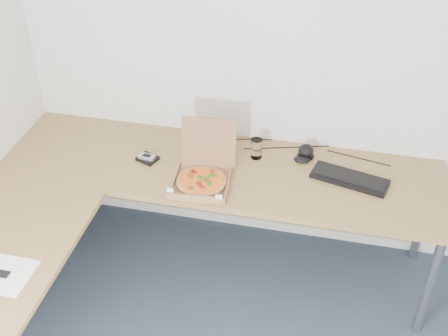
% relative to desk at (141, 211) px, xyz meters
% --- Properties ---
extents(room_shell, '(3.50, 3.50, 2.50)m').
position_rel_desk_xyz_m(room_shell, '(0.82, -0.97, 0.55)').
color(room_shell, silver).
rests_on(room_shell, ground).
extents(desk, '(2.50, 2.20, 0.73)m').
position_rel_desk_xyz_m(desk, '(0.00, 0.00, 0.00)').
color(desk, olive).
rests_on(desk, ground).
extents(pizza_box, '(0.30, 0.35, 0.31)m').
position_rel_desk_xyz_m(pizza_box, '(0.26, 0.27, 0.07)').
color(pizza_box, '#9C6D46').
rests_on(pizza_box, desk).
extents(drinking_glass, '(0.07, 0.07, 0.12)m').
position_rel_desk_xyz_m(drinking_glass, '(0.51, 0.57, 0.09)').
color(drinking_glass, silver).
rests_on(drinking_glass, desk).
extents(keyboard, '(0.44, 0.25, 0.03)m').
position_rel_desk_xyz_m(keyboard, '(1.05, 0.46, 0.04)').
color(keyboard, black).
rests_on(keyboard, desk).
extents(mouse, '(0.09, 0.06, 0.03)m').
position_rel_desk_xyz_m(mouse, '(0.77, 0.58, 0.05)').
color(mouse, black).
rests_on(mouse, desk).
extents(wallet, '(0.14, 0.13, 0.02)m').
position_rel_desk_xyz_m(wallet, '(-0.10, 0.41, 0.04)').
color(wallet, black).
rests_on(wallet, desk).
extents(phone, '(0.10, 0.06, 0.02)m').
position_rel_desk_xyz_m(phone, '(-0.10, 0.40, 0.06)').
color(phone, '#B2B5BA').
rests_on(phone, wallet).
extents(dome_speaker, '(0.10, 0.10, 0.08)m').
position_rel_desk_xyz_m(dome_speaker, '(0.78, 0.64, 0.07)').
color(dome_speaker, black).
rests_on(dome_speaker, desk).
extents(cable_bundle, '(0.56, 0.12, 0.01)m').
position_rel_desk_xyz_m(cable_bundle, '(0.67, 0.71, 0.03)').
color(cable_bundle, black).
rests_on(cable_bundle, desk).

